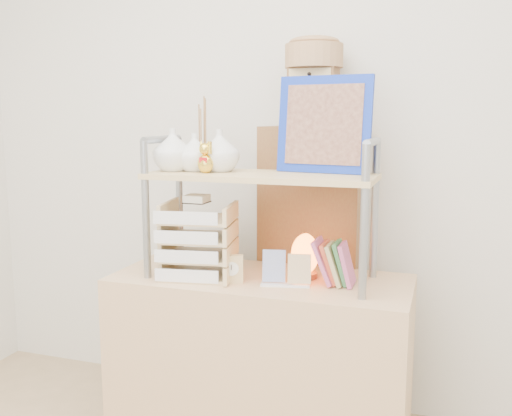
{
  "coord_description": "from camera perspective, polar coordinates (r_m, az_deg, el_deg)",
  "views": [
    {
      "loc": [
        0.7,
        -0.92,
        1.39
      ],
      "look_at": [
        -0.02,
        1.2,
        1.03
      ],
      "focal_mm": 40.0,
      "sensor_mm": 36.0,
      "label": 1
    }
  ],
  "objects": [
    {
      "name": "desk",
      "position": [
        2.45,
        0.44,
        -15.38
      ],
      "size": [
        1.2,
        0.5,
        0.75
      ],
      "primitive_type": "cube",
      "color": "tan",
      "rests_on": "ground"
    },
    {
      "name": "cabinet",
      "position": [
        2.65,
        5.59,
        -6.61
      ],
      "size": [
        0.46,
        0.26,
        1.35
      ],
      "primitive_type": "cube",
      "rotation": [
        0.0,
        0.0,
        -0.04
      ],
      "color": "brown",
      "rests_on": "ground"
    },
    {
      "name": "hutch",
      "position": [
        2.28,
        -1.67,
        4.3
      ],
      "size": [
        0.9,
        0.34,
        0.8
      ],
      "color": "gray",
      "rests_on": "desk"
    },
    {
      "name": "letter_tray",
      "position": [
        2.31,
        -5.83,
        -3.63
      ],
      "size": [
        0.31,
        0.3,
        0.34
      ],
      "color": "tan",
      "rests_on": "desk"
    },
    {
      "name": "salt_lamp",
      "position": [
        2.3,
        4.91,
        -4.72
      ],
      "size": [
        0.12,
        0.11,
        0.18
      ],
      "color": "brown",
      "rests_on": "desk"
    },
    {
      "name": "desk_clock",
      "position": [
        2.24,
        -2.3,
        -6.1
      ],
      "size": [
        0.08,
        0.06,
        0.11
      ],
      "color": "tan",
      "rests_on": "desk"
    },
    {
      "name": "postcard_stand",
      "position": [
        2.21,
        2.98,
        -6.77
      ],
      "size": [
        0.2,
        0.09,
        0.13
      ],
      "color": "white",
      "rests_on": "desk"
    },
    {
      "name": "drawer_chest",
      "position": [
        2.54,
        5.75,
        10.94
      ],
      "size": [
        0.2,
        0.16,
        0.25
      ],
      "color": "brown",
      "rests_on": "cabinet"
    },
    {
      "name": "woven_basket",
      "position": [
        2.55,
        5.83,
        14.87
      ],
      "size": [
        0.25,
        0.25,
        0.1
      ],
      "primitive_type": "cylinder",
      "color": "#956B43",
      "rests_on": "drawer_chest"
    }
  ]
}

